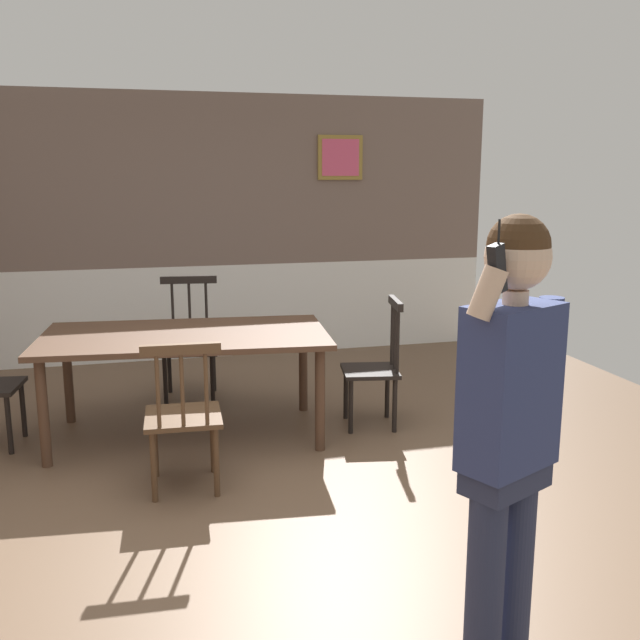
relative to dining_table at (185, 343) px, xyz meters
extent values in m
plane|color=brown|center=(0.21, -1.19, -0.69)|extent=(7.71, 7.71, 0.00)
cube|color=#756056|center=(0.21, 2.31, 1.12)|extent=(6.39, 0.12, 1.71)
cube|color=white|center=(0.21, 2.32, -0.21)|extent=(6.39, 0.14, 0.96)
cube|color=white|center=(0.21, 2.29, 0.27)|extent=(6.39, 0.05, 0.06)
cube|color=olive|center=(1.79, 2.24, 1.35)|extent=(0.48, 0.03, 0.45)
cube|color=#E25074|center=(1.79, 2.22, 1.35)|extent=(0.40, 0.01, 0.37)
cube|color=#4C3323|center=(0.00, 0.00, 0.05)|extent=(2.11, 1.25, 0.04)
cylinder|color=#4C3323|center=(-0.95, -0.34, -0.33)|extent=(0.07, 0.07, 0.73)
cylinder|color=#4C3323|center=(0.86, -0.52, -0.33)|extent=(0.07, 0.07, 0.73)
cylinder|color=#4C3323|center=(-0.86, 0.52, -0.33)|extent=(0.07, 0.07, 0.73)
cylinder|color=#4C3323|center=(0.95, 0.34, -0.33)|extent=(0.07, 0.07, 0.73)
cube|color=black|center=(1.35, -0.13, -0.27)|extent=(0.47, 0.47, 0.03)
cube|color=black|center=(1.53, -0.16, 0.25)|extent=(0.11, 0.41, 0.06)
cylinder|color=black|center=(1.51, -0.28, 0.02)|extent=(0.02, 0.02, 0.53)
cylinder|color=black|center=(1.53, -0.16, 0.02)|extent=(0.02, 0.02, 0.53)
cylinder|color=black|center=(1.55, -0.04, 0.02)|extent=(0.02, 0.02, 0.53)
cylinder|color=black|center=(1.16, -0.26, -0.49)|extent=(0.04, 0.04, 0.41)
cylinder|color=black|center=(1.22, 0.06, -0.49)|extent=(0.04, 0.04, 0.41)
cylinder|color=black|center=(1.48, -0.32, -0.49)|extent=(0.04, 0.04, 0.41)
cylinder|color=black|center=(1.54, 0.00, -0.49)|extent=(0.04, 0.04, 0.41)
cylinder|color=black|center=(-1.16, 0.27, -0.48)|extent=(0.04, 0.04, 0.42)
cylinder|color=black|center=(-1.21, -0.06, -0.48)|extent=(0.04, 0.04, 0.42)
cube|color=black|center=(0.08, 0.88, -0.26)|extent=(0.54, 0.54, 0.03)
cube|color=black|center=(0.11, 1.10, 0.30)|extent=(0.48, 0.10, 0.06)
cylinder|color=black|center=(0.26, 1.08, 0.04)|extent=(0.02, 0.02, 0.57)
cylinder|color=black|center=(0.11, 1.10, 0.04)|extent=(0.02, 0.02, 0.57)
cylinder|color=black|center=(-0.03, 1.12, 0.04)|extent=(0.02, 0.02, 0.57)
cylinder|color=black|center=(0.25, 0.66, -0.48)|extent=(0.04, 0.04, 0.42)
cylinder|color=black|center=(-0.13, 0.71, -0.48)|extent=(0.04, 0.04, 0.42)
cylinder|color=black|center=(0.30, 1.04, -0.48)|extent=(0.04, 0.04, 0.42)
cylinder|color=black|center=(-0.08, 1.09, -0.48)|extent=(0.04, 0.04, 0.42)
cube|color=#513823|center=(-0.08, -0.88, -0.25)|extent=(0.47, 0.47, 0.03)
cube|color=#513823|center=(-0.10, -1.08, 0.22)|extent=(0.45, 0.06, 0.06)
cylinder|color=#513823|center=(-0.23, -1.08, 0.01)|extent=(0.02, 0.02, 0.49)
cylinder|color=#513823|center=(-0.10, -1.08, 0.01)|extent=(0.02, 0.02, 0.49)
cylinder|color=#513823|center=(0.04, -1.09, 0.01)|extent=(0.02, 0.02, 0.49)
cylinder|color=#513823|center=(-0.26, -0.69, -0.48)|extent=(0.04, 0.04, 0.43)
cylinder|color=#513823|center=(0.11, -0.71, -0.48)|extent=(0.04, 0.04, 0.43)
cylinder|color=#513823|center=(-0.27, -1.05, -0.48)|extent=(0.04, 0.04, 0.43)
cylinder|color=#513823|center=(0.09, -1.07, -0.48)|extent=(0.04, 0.04, 0.43)
cylinder|color=#282E49|center=(1.04, -2.83, -0.27)|extent=(0.14, 0.14, 0.84)
cylinder|color=#282E49|center=(0.87, -2.90, -0.27)|extent=(0.14, 0.14, 0.84)
cube|color=#282E49|center=(0.95, -2.86, 0.12)|extent=(0.37, 0.30, 0.12)
cube|color=navy|center=(0.95, -2.86, 0.45)|extent=(0.41, 0.34, 0.60)
cylinder|color=navy|center=(1.16, -2.77, 0.47)|extent=(0.09, 0.09, 0.57)
cylinder|color=beige|center=(0.80, -2.95, 0.81)|extent=(0.14, 0.09, 0.19)
cylinder|color=beige|center=(0.95, -2.86, 0.77)|extent=(0.09, 0.09, 0.05)
sphere|color=beige|center=(0.95, -2.86, 0.91)|extent=(0.23, 0.23, 0.23)
sphere|color=#472D19|center=(0.95, -2.86, 0.95)|extent=(0.22, 0.22, 0.22)
cube|color=black|center=(0.83, -2.96, 0.89)|extent=(0.09, 0.07, 0.17)
cylinder|color=black|center=(0.83, -2.96, 1.01)|extent=(0.01, 0.01, 0.08)
camera|label=1|loc=(-0.31, -5.05, 1.20)|focal=40.04mm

